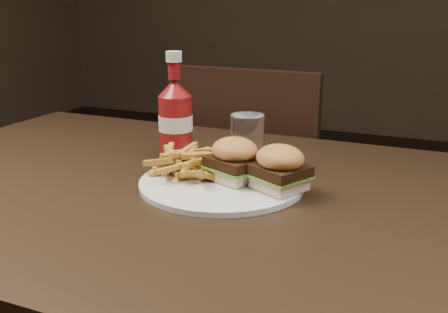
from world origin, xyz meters
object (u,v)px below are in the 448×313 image
at_px(dining_table, 174,194).
at_px(ketchup_bottle, 176,129).
at_px(chair_far, 264,211).
at_px(plate, 222,183).
at_px(tumbler, 247,141).

height_order(dining_table, ketchup_bottle, ketchup_bottle).
relative_size(dining_table, chair_far, 2.79).
bearing_deg(dining_table, plate, 17.37).
height_order(chair_far, ketchup_bottle, ketchup_bottle).
bearing_deg(tumbler, dining_table, -123.84).
height_order(ketchup_bottle, tumbler, ketchup_bottle).
bearing_deg(tumbler, ketchup_bottle, 176.12).
bearing_deg(dining_table, chair_far, 95.24).
distance_m(dining_table, chair_far, 0.73).
xyz_separation_m(dining_table, chair_far, (-0.06, 0.67, -0.30)).
distance_m(ketchup_bottle, tumbler, 0.16).
relative_size(plate, tumbler, 2.85).
distance_m(dining_table, plate, 0.09).
xyz_separation_m(chair_far, ketchup_bottle, (-0.01, -0.53, 0.38)).
relative_size(chair_far, ketchup_bottle, 3.21).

